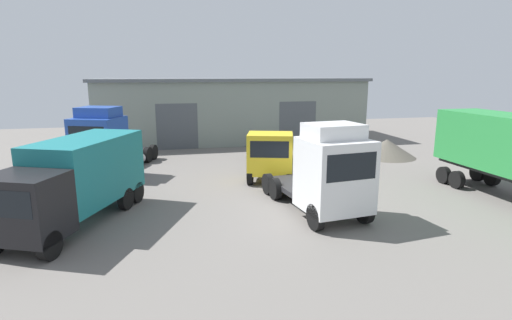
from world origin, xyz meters
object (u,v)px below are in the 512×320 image
Objects in this scene: flatbed_truck_yellow at (271,154)px; gravel_pile at (387,148)px; tractor_unit_white at (328,174)px; box_truck_black at (76,178)px; tractor_unit_blue at (105,143)px.

flatbed_truck_yellow is 10.17m from gravel_pile.
flatbed_truck_yellow is at bearing 177.26° from tractor_unit_white.
tractor_unit_white reaches higher than box_truck_black.
box_truck_black is at bearing -106.60° from tractor_unit_white.
box_truck_black is 1.80× the size of gravel_pile.
tractor_unit_blue reaches higher than gravel_pile.
tractor_unit_white is 0.85× the size of box_truck_black.
box_truck_black is (-9.45, -5.38, 0.57)m from flatbed_truck_yellow.
flatbed_truck_yellow reaches higher than gravel_pile.
gravel_pile is (9.55, 3.43, -0.67)m from flatbed_truck_yellow.
tractor_unit_blue reaches higher than box_truck_black.
flatbed_truck_yellow is at bearing -160.25° from gravel_pile.
flatbed_truck_yellow is 9.81m from tractor_unit_blue.
tractor_unit_blue is 19.02m from gravel_pile.
tractor_unit_white is 1.53× the size of gravel_pile.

